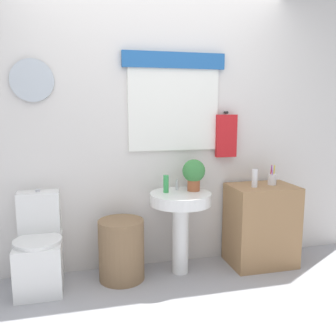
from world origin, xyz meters
The scene contains 11 objects.
ground_plane centered at (0.00, 0.00, 0.00)m, with size 8.00×8.00×0.00m, color #A3A3A8.
back_wall centered at (0.00, 1.15, 1.31)m, with size 4.40×0.18×2.60m.
toilet centered at (-1.00, 0.89, 0.30)m, with size 0.38×0.51×0.81m.
laundry_hamper centered at (-0.32, 0.85, 0.27)m, with size 0.39×0.39×0.53m, color #846647.
pedestal_sink centered at (0.21, 0.85, 0.57)m, with size 0.54×0.54×0.74m.
faucet centered at (0.21, 0.97, 0.79)m, with size 0.03×0.03×0.10m, color silver.
wooden_cabinet centered at (1.01, 0.85, 0.38)m, with size 0.61×0.44×0.77m, color #9E754C.
soap_bottle centered at (0.09, 0.90, 0.82)m, with size 0.05×0.05×0.16m, color green.
potted_plant centered at (0.35, 0.91, 0.91)m, with size 0.21×0.21×0.29m.
lotion_bottle centered at (0.90, 0.81, 0.85)m, with size 0.05×0.05×0.17m, color white.
toothbrush_cup centered at (1.11, 0.87, 0.82)m, with size 0.08×0.08×0.19m.
Camera 1 is at (-0.66, -2.14, 1.48)m, focal length 38.71 mm.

